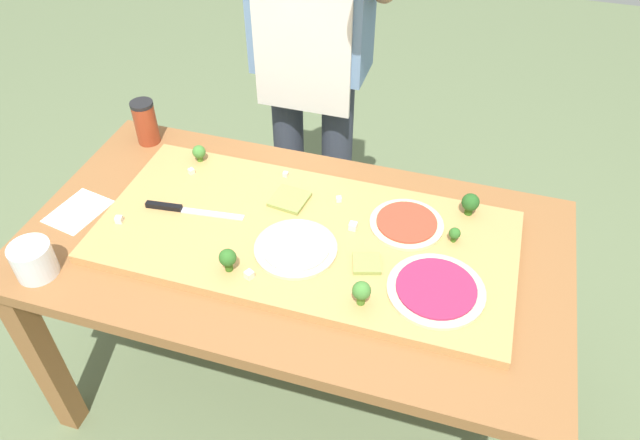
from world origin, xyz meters
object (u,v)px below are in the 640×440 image
(cheese_crumble_c, at_px, (339,199))
(flour_cup, at_px, (34,262))
(recipe_note, at_px, (78,211))
(cheese_crumble_b, at_px, (353,226))
(pizza_slice_near_left, at_px, (289,199))
(cheese_crumble_a, at_px, (249,275))
(chefs_knife, at_px, (181,209))
(pizza_whole_cheese_artichoke, at_px, (296,248))
(broccoli_floret_center_right, at_px, (228,258))
(broccoli_floret_back_right, at_px, (199,152))
(sauce_jar, at_px, (145,122))
(broccoli_floret_center_left, at_px, (361,291))
(broccoli_floret_front_left, at_px, (455,234))
(cook_center, at_px, (311,43))
(cheese_crumble_f, at_px, (119,220))
(pizza_slice_center, at_px, (367,263))
(prep_table, at_px, (294,265))
(pizza_whole_beet_magenta, at_px, (436,289))
(broccoli_floret_front_mid, at_px, (470,203))
(cheese_crumble_e, at_px, (191,171))
(pizza_whole_tomato_red, at_px, (407,223))
(cheese_crumble_d, at_px, (285,174))

(cheese_crumble_c, xyz_separation_m, flour_cup, (-0.70, -0.49, 0.01))
(recipe_note, bearing_deg, cheese_crumble_b, 9.78)
(pizza_slice_near_left, height_order, cheese_crumble_a, cheese_crumble_a)
(recipe_note, bearing_deg, chefs_knife, 12.50)
(pizza_whole_cheese_artichoke, xyz_separation_m, broccoli_floret_center_right, (-0.14, -0.12, 0.04))
(broccoli_floret_center_right, relative_size, broccoli_floret_back_right, 1.24)
(flour_cup, relative_size, sauce_jar, 0.71)
(pizza_whole_cheese_artichoke, height_order, broccoli_floret_center_left, broccoli_floret_center_left)
(broccoli_floret_front_left, height_order, cook_center, cook_center)
(cheese_crumble_f, bearing_deg, broccoli_floret_center_left, -6.77)
(pizza_slice_center, relative_size, cheese_crumble_b, 3.51)
(broccoli_floret_center_right, xyz_separation_m, broccoli_floret_center_left, (0.36, -0.01, 0.00))
(pizza_slice_center, bearing_deg, broccoli_floret_center_left, -82.61)
(prep_table, xyz_separation_m, pizza_whole_cheese_artichoke, (0.03, -0.06, 0.13))
(pizza_slice_near_left, relative_size, cook_center, 0.06)
(prep_table, relative_size, cheese_crumble_b, 72.82)
(pizza_whole_beet_magenta, bearing_deg, broccoli_floret_front_mid, 82.42)
(broccoli_floret_front_left, height_order, cheese_crumble_a, broccoli_floret_front_left)
(cheese_crumble_e, xyz_separation_m, flour_cup, (-0.22, -0.49, 0.01))
(broccoli_floret_front_mid, relative_size, cheese_crumble_e, 4.22)
(chefs_knife, relative_size, cheese_crumble_f, 15.70)
(broccoli_floret_front_mid, bearing_deg, pizza_slice_near_left, -169.08)
(broccoli_floret_back_right, height_order, cheese_crumble_c, broccoli_floret_back_right)
(broccoli_floret_center_right, xyz_separation_m, broccoli_floret_back_right, (-0.28, 0.42, -0.01))
(recipe_note, bearing_deg, pizza_slice_center, 0.99)
(cheese_crumble_e, bearing_deg, broccoli_floret_back_right, 92.16)
(pizza_whole_cheese_artichoke, bearing_deg, sauce_jar, 150.34)
(pizza_whole_cheese_artichoke, distance_m, cheese_crumble_e, 0.48)
(pizza_slice_center, xyz_separation_m, broccoli_floret_front_left, (0.21, 0.16, 0.02))
(pizza_whole_beet_magenta, relative_size, cheese_crumble_f, 13.27)
(broccoli_floret_back_right, height_order, recipe_note, broccoli_floret_back_right)
(flour_cup, bearing_deg, cheese_crumble_e, 65.61)
(pizza_whole_cheese_artichoke, relative_size, recipe_note, 1.32)
(broccoli_floret_front_mid, height_order, recipe_note, broccoli_floret_front_mid)
(cheese_crumble_e, bearing_deg, pizza_whole_cheese_artichoke, -27.95)
(pizza_whole_tomato_red, distance_m, broccoli_floret_back_right, 0.71)
(pizza_whole_tomato_red, height_order, cheese_crumble_d, pizza_whole_tomato_red)
(prep_table, distance_m, cheese_crumble_c, 0.24)
(pizza_slice_near_left, height_order, recipe_note, pizza_slice_near_left)
(broccoli_floret_back_right, xyz_separation_m, recipe_note, (-0.26, -0.31, -0.06))
(pizza_slice_center, distance_m, broccoli_floret_front_mid, 0.37)
(pizza_whole_cheese_artichoke, relative_size, sauce_jar, 1.49)
(cheese_crumble_d, relative_size, cheese_crumble_f, 0.77)
(cheese_crumble_e, bearing_deg, cheese_crumble_f, -110.03)
(pizza_whole_beet_magenta, xyz_separation_m, pizza_slice_center, (-0.19, 0.04, -0.00))
(broccoli_floret_back_right, xyz_separation_m, cheese_crumble_e, (0.00, -0.07, -0.02))
(chefs_knife, height_order, cook_center, cook_center)
(cook_center, bearing_deg, cheese_crumble_a, -82.77)
(cheese_crumble_c, bearing_deg, chefs_knife, -157.74)
(broccoli_floret_center_right, distance_m, cheese_crumble_e, 0.45)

